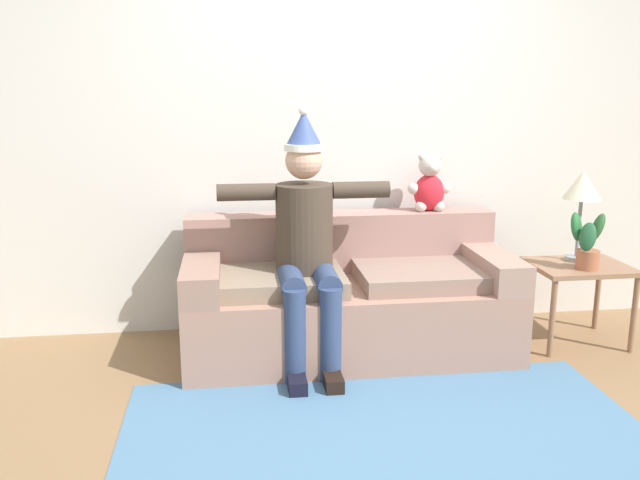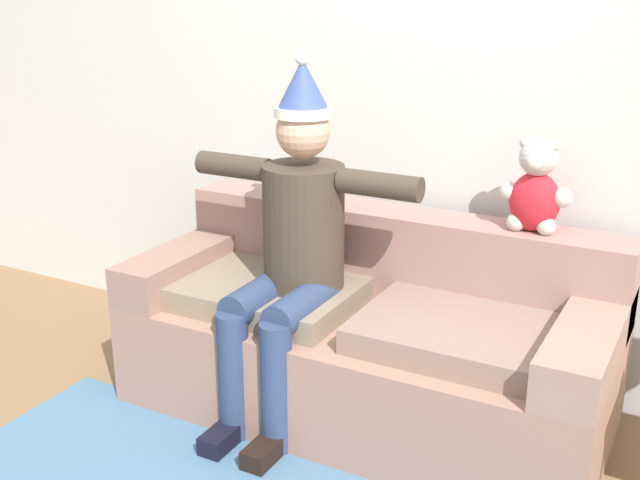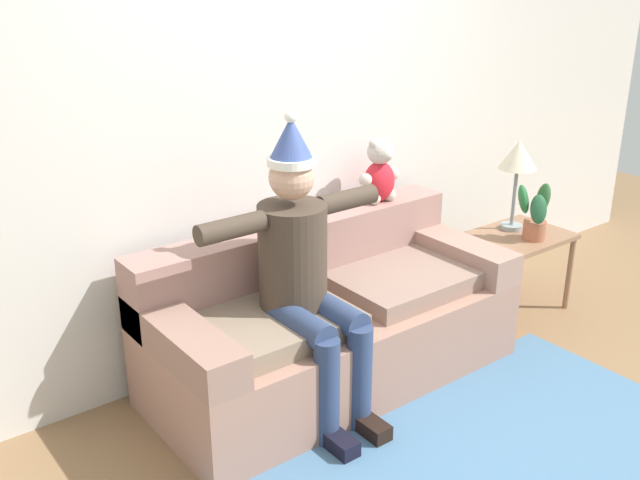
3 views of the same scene
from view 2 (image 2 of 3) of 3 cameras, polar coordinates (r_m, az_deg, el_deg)
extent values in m
cube|color=silver|center=(3.55, 7.53, 11.31)|extent=(7.00, 0.10, 2.70)
cube|color=#9F7564|center=(3.38, 3.19, -9.06)|extent=(2.01, 0.88, 0.45)
cube|color=#A0776F|center=(3.49, 5.56, -0.86)|extent=(2.01, 0.24, 0.38)
cube|color=#947062|center=(3.69, -9.37, -1.58)|extent=(0.22, 0.88, 0.18)
cube|color=#A07B6D|center=(3.02, 18.94, -7.08)|extent=(0.22, 0.88, 0.18)
cube|color=gray|center=(3.42, -3.94, -3.68)|extent=(0.80, 0.61, 0.10)
cube|color=gray|center=(3.07, 10.56, -6.66)|extent=(0.80, 0.61, 0.10)
cylinder|color=#43362B|center=(3.26, -1.20, 0.99)|extent=(0.34, 0.34, 0.52)
sphere|color=#D3A488|center=(3.16, -1.24, 7.92)|extent=(0.22, 0.22, 0.22)
cylinder|color=white|center=(3.15, -1.25, 9.30)|extent=(0.23, 0.23, 0.04)
cone|color=#3A4F92|center=(3.13, -1.27, 11.28)|extent=(0.21, 0.21, 0.20)
sphere|color=white|center=(3.12, -1.28, 13.10)|extent=(0.06, 0.06, 0.06)
cylinder|color=navy|center=(3.24, -4.46, -4.10)|extent=(0.14, 0.40, 0.14)
cylinder|color=navy|center=(3.20, -6.29, -9.81)|extent=(0.13, 0.13, 0.55)
cube|color=black|center=(3.27, -6.96, -13.98)|extent=(0.10, 0.24, 0.08)
cylinder|color=navy|center=(3.14, -1.37, -4.78)|extent=(0.14, 0.40, 0.14)
cylinder|color=navy|center=(3.11, -3.19, -10.69)|extent=(0.13, 0.13, 0.55)
cube|color=black|center=(3.17, -3.89, -14.97)|extent=(0.10, 0.24, 0.08)
cylinder|color=#43362B|center=(3.37, -6.28, 5.38)|extent=(0.34, 0.10, 0.10)
cylinder|color=#43362B|center=(3.05, 4.36, 4.01)|extent=(0.34, 0.10, 0.10)
ellipsoid|color=red|center=(3.23, 15.35, 2.70)|extent=(0.20, 0.16, 0.24)
sphere|color=beige|center=(3.18, 15.62, 5.82)|extent=(0.15, 0.15, 0.15)
sphere|color=beige|center=(3.13, 15.35, 5.44)|extent=(0.07, 0.07, 0.07)
sphere|color=beige|center=(3.18, 14.78, 6.86)|extent=(0.05, 0.05, 0.05)
sphere|color=beige|center=(3.16, 16.63, 6.62)|extent=(0.05, 0.05, 0.05)
sphere|color=beige|center=(3.24, 13.59, 3.47)|extent=(0.08, 0.08, 0.08)
sphere|color=beige|center=(3.23, 14.06, 1.28)|extent=(0.08, 0.08, 0.08)
sphere|color=beige|center=(3.20, 17.21, 2.95)|extent=(0.08, 0.08, 0.08)
sphere|color=beige|center=(3.21, 16.13, 0.97)|extent=(0.08, 0.08, 0.08)
camera|label=1|loc=(2.30, -91.56, -4.56)|focal=37.72mm
camera|label=3|loc=(3.47, -65.09, 14.83)|focal=41.25mm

